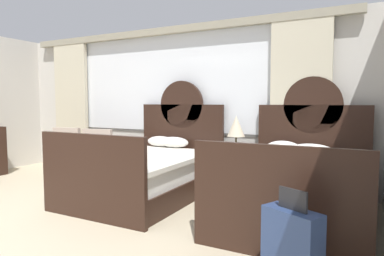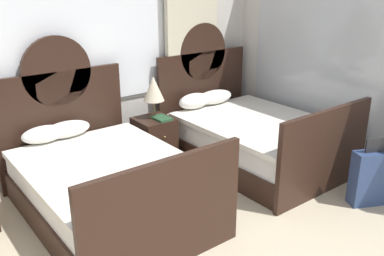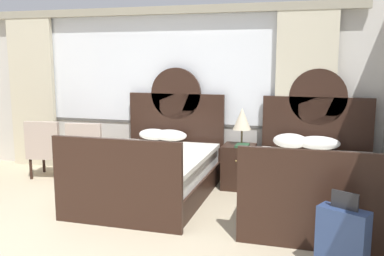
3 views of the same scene
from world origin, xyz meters
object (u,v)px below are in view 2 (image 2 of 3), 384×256
(book_on_nightstand, at_px, (162,118))
(bed_near_window, at_px, (104,182))
(bed_near_mirror, at_px, (251,136))
(table_lamp_on_nightstand, at_px, (154,89))
(nightstand_between_beds, at_px, (155,142))
(suitcase_on_floor, at_px, (371,178))

(book_on_nightstand, bearing_deg, bed_near_window, -151.74)
(bed_near_window, distance_m, bed_near_mirror, 2.14)
(bed_near_window, xyz_separation_m, table_lamp_on_nightstand, (1.11, 0.73, 0.66))
(bed_near_mirror, height_order, table_lamp_on_nightstand, bed_near_mirror)
(bed_near_mirror, bearing_deg, book_on_nightstand, 148.91)
(bed_near_window, bearing_deg, bed_near_mirror, 0.06)
(book_on_nightstand, bearing_deg, bed_near_mirror, -31.09)
(bed_near_window, distance_m, nightstand_between_beds, 1.28)
(nightstand_between_beds, distance_m, suitcase_on_floor, 2.63)
(table_lamp_on_nightstand, xyz_separation_m, book_on_nightstand, (0.03, -0.12, -0.36))
(bed_near_window, height_order, bed_near_mirror, same)
(bed_near_window, bearing_deg, suitcase_on_floor, -33.72)
(book_on_nightstand, bearing_deg, nightstand_between_beds, 123.15)
(bed_near_mirror, relative_size, suitcase_on_floor, 2.92)
(bed_near_window, bearing_deg, book_on_nightstand, 28.26)
(table_lamp_on_nightstand, bearing_deg, bed_near_window, -146.43)
(nightstand_between_beds, bearing_deg, table_lamp_on_nightstand, 46.93)
(nightstand_between_beds, bearing_deg, bed_near_window, -146.89)
(bed_near_mirror, xyz_separation_m, nightstand_between_beds, (-1.07, 0.70, -0.04))
(nightstand_between_beds, bearing_deg, suitcase_on_floor, -60.38)
(table_lamp_on_nightstand, relative_size, suitcase_on_floor, 0.71)
(bed_near_mirror, bearing_deg, nightstand_between_beds, 146.78)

